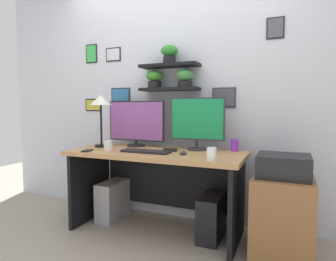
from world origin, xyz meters
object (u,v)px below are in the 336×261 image
Objects in this scene: monitor_right at (197,122)px; monitor_left at (136,123)px; pen_cup at (212,154)px; drawer_cabinet at (282,217)px; desk_lamp at (101,104)px; printer at (284,166)px; scissors_tray at (170,150)px; cell_phone at (87,151)px; coffee_mug at (108,146)px; water_cup at (235,145)px; desk at (158,173)px; computer_tower_right at (212,217)px; computer_mouse at (183,153)px; computer_tower_left at (113,200)px; keyboard at (146,151)px.

monitor_left is at bearing 179.99° from monitor_right.
pen_cup is 0.16× the size of drawer_cabinet.
printer is (1.70, -0.06, -0.47)m from desk_lamp.
cell_phone is at bearing -156.93° from scissors_tray.
coffee_mug is 1.16m from water_cup.
desk is 0.68m from cell_phone.
drawer_cabinet is 0.40m from printer.
cell_phone is at bearing -79.70° from desk_lamp.
desk_lamp is 5.77× the size of coffee_mug.
monitor_right is 1.06m from drawer_cabinet.
computer_mouse is at bearing -145.08° from computer_tower_right.
drawer_cabinet is at bearing -17.71° from monitor_right.
desk is 0.40m from computer_mouse.
keyboard is at bearing -23.08° from computer_tower_left.
monitor_right is 0.55m from keyboard.
computer_mouse is (0.62, -0.31, -0.22)m from monitor_left.
computer_mouse is 1.02m from desk_lamp.
pen_cup is (1.21, -0.30, -0.38)m from desk_lamp.
desk_lamp is 5.19× the size of pen_cup.
computer_tower_left is (0.03, 0.35, -0.56)m from cell_phone.
keyboard is 0.34m from computer_mouse.
coffee_mug is 0.15× the size of drawer_cabinet.
computer_mouse reaches higher than drawer_cabinet.
keyboard is at bearing -104.50° from desk.
desk_lamp reaches higher than desk.
monitor_left is 1.00m from water_cup.
coffee_mug is 0.90× the size of pen_cup.
desk is 0.75m from water_cup.
monitor_right reaches higher than keyboard.
water_cup is (1.28, 0.24, -0.38)m from desk_lamp.
desk is at bearing 176.06° from scissors_tray.
scissors_tray is at bearing 4.59° from cell_phone.
monitor_right is 1.17× the size of keyboard.
monitor_left is 1.05m from pen_cup.
computer_tower_left is (-0.66, 0.05, -0.57)m from scissors_tray.
desk is at bearing -179.40° from computer_tower_right.
pen_cup is at bearing -27.86° from monitor_left.
monitor_right is 3.68× the size of cell_phone.
scissors_tray is (-0.20, -0.17, -0.25)m from monitor_right.
desk_lamp reaches higher than drawer_cabinet.
scissors_tray is (0.13, -0.01, 0.22)m from desk.
computer_tower_right is (0.83, -0.16, -0.80)m from monitor_left.
monitor_right is 4.69× the size of water_cup.
computer_tower_right is at bearing 171.56° from drawer_cabinet.
cell_phone is 1.16m from pen_cup.
scissors_tray reaches higher than computer_tower_left.
desk is 3.63× the size of keyboard.
printer is 0.77m from computer_tower_right.
printer is at bearing -9.79° from monitor_left.
monitor_left is at bearing 31.24° from desk_lamp.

